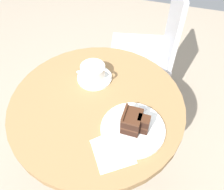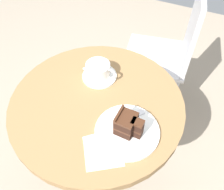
% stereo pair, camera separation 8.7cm
% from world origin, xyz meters
% --- Properties ---
extents(ground_plane, '(4.40, 4.40, 0.01)m').
position_xyz_m(ground_plane, '(0.00, 0.00, -0.01)').
color(ground_plane, gray).
rests_on(ground_plane, ground).
extents(cafe_table, '(0.67, 0.67, 0.73)m').
position_xyz_m(cafe_table, '(0.00, 0.00, 0.60)').
color(cafe_table, olive).
rests_on(cafe_table, ground).
extents(saucer, '(0.14, 0.14, 0.01)m').
position_xyz_m(saucer, '(-0.05, 0.12, 0.73)').
color(saucer, white).
rests_on(saucer, cafe_table).
extents(coffee_cup, '(0.13, 0.10, 0.06)m').
position_xyz_m(coffee_cup, '(-0.05, 0.12, 0.77)').
color(coffee_cup, white).
rests_on(coffee_cup, saucer).
extents(teaspoon, '(0.08, 0.08, 0.00)m').
position_xyz_m(teaspoon, '(-0.10, 0.11, 0.74)').
color(teaspoon, silver).
rests_on(teaspoon, saucer).
extents(cake_plate, '(0.22, 0.22, 0.01)m').
position_xyz_m(cake_plate, '(0.16, -0.08, 0.74)').
color(cake_plate, white).
rests_on(cake_plate, cafe_table).
extents(cake_slice, '(0.09, 0.07, 0.08)m').
position_xyz_m(cake_slice, '(0.16, -0.08, 0.78)').
color(cake_slice, black).
rests_on(cake_slice, cake_plate).
extents(fork, '(0.11, 0.12, 0.00)m').
position_xyz_m(fork, '(0.15, -0.02, 0.74)').
color(fork, silver).
rests_on(fork, cake_plate).
extents(napkin, '(0.17, 0.18, 0.00)m').
position_xyz_m(napkin, '(0.11, -0.17, 0.73)').
color(napkin, silver).
rests_on(napkin, cafe_table).
extents(cafe_chair, '(0.44, 0.44, 0.89)m').
position_xyz_m(cafe_chair, '(0.14, 0.70, 0.53)').
color(cafe_chair, '#BCBCC1').
rests_on(cafe_chair, ground).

